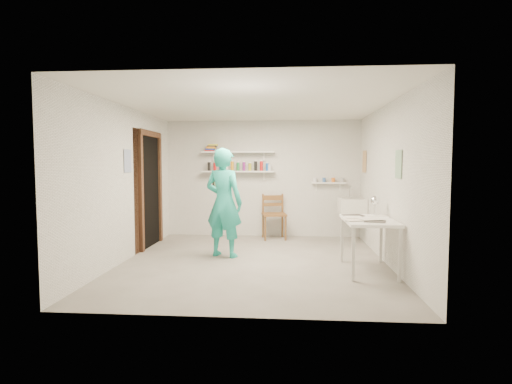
# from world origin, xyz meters

# --- Properties ---
(floor) EXTENTS (4.00, 4.50, 0.02)m
(floor) POSITION_xyz_m (0.00, 0.00, -0.01)
(floor) COLOR slate
(floor) RESTS_ON ground
(ceiling) EXTENTS (4.00, 4.50, 0.02)m
(ceiling) POSITION_xyz_m (0.00, 0.00, 2.41)
(ceiling) COLOR silver
(ceiling) RESTS_ON wall_back
(wall_back) EXTENTS (4.00, 0.02, 2.40)m
(wall_back) POSITION_xyz_m (0.00, 2.26, 1.20)
(wall_back) COLOR silver
(wall_back) RESTS_ON ground
(wall_front) EXTENTS (4.00, 0.02, 2.40)m
(wall_front) POSITION_xyz_m (0.00, -2.26, 1.20)
(wall_front) COLOR silver
(wall_front) RESTS_ON ground
(wall_left) EXTENTS (0.02, 4.50, 2.40)m
(wall_left) POSITION_xyz_m (-2.01, 0.00, 1.20)
(wall_left) COLOR silver
(wall_left) RESTS_ON ground
(wall_right) EXTENTS (0.02, 4.50, 2.40)m
(wall_right) POSITION_xyz_m (2.01, 0.00, 1.20)
(wall_right) COLOR silver
(wall_right) RESTS_ON ground
(doorway_recess) EXTENTS (0.02, 0.90, 2.00)m
(doorway_recess) POSITION_xyz_m (-1.99, 1.05, 1.00)
(doorway_recess) COLOR black
(doorway_recess) RESTS_ON wall_left
(corridor_box) EXTENTS (1.40, 1.50, 2.10)m
(corridor_box) POSITION_xyz_m (-2.70, 1.05, 1.05)
(corridor_box) COLOR brown
(corridor_box) RESTS_ON ground
(door_lintel) EXTENTS (0.06, 1.05, 0.10)m
(door_lintel) POSITION_xyz_m (-1.97, 1.05, 2.05)
(door_lintel) COLOR brown
(door_lintel) RESTS_ON wall_left
(door_jamb_near) EXTENTS (0.06, 0.10, 2.00)m
(door_jamb_near) POSITION_xyz_m (-1.97, 0.55, 1.00)
(door_jamb_near) COLOR brown
(door_jamb_near) RESTS_ON ground
(door_jamb_far) EXTENTS (0.06, 0.10, 2.00)m
(door_jamb_far) POSITION_xyz_m (-1.97, 1.55, 1.00)
(door_jamb_far) COLOR brown
(door_jamb_far) RESTS_ON ground
(shelf_lower) EXTENTS (1.50, 0.22, 0.03)m
(shelf_lower) POSITION_xyz_m (-0.50, 2.13, 1.35)
(shelf_lower) COLOR white
(shelf_lower) RESTS_ON wall_back
(shelf_upper) EXTENTS (1.50, 0.22, 0.03)m
(shelf_upper) POSITION_xyz_m (-0.50, 2.13, 1.75)
(shelf_upper) COLOR white
(shelf_upper) RESTS_ON wall_back
(ledge_shelf) EXTENTS (0.70, 0.14, 0.03)m
(ledge_shelf) POSITION_xyz_m (1.35, 2.17, 1.12)
(ledge_shelf) COLOR white
(ledge_shelf) RESTS_ON wall_back
(poster_left) EXTENTS (0.01, 0.28, 0.36)m
(poster_left) POSITION_xyz_m (-1.99, 0.05, 1.55)
(poster_left) COLOR #334C7F
(poster_left) RESTS_ON wall_left
(poster_right_a) EXTENTS (0.01, 0.34, 0.42)m
(poster_right_a) POSITION_xyz_m (1.99, 1.80, 1.55)
(poster_right_a) COLOR #995933
(poster_right_a) RESTS_ON wall_right
(poster_right_b) EXTENTS (0.01, 0.30, 0.38)m
(poster_right_b) POSITION_xyz_m (1.99, -0.55, 1.50)
(poster_right_b) COLOR #3F724C
(poster_right_b) RESTS_ON wall_right
(belfast_sink) EXTENTS (0.48, 0.60, 0.30)m
(belfast_sink) POSITION_xyz_m (1.75, 1.70, 0.70)
(belfast_sink) COLOR white
(belfast_sink) RESTS_ON wall_right
(man) EXTENTS (0.75, 0.62, 1.76)m
(man) POSITION_xyz_m (-0.52, 0.33, 0.88)
(man) COLOR #22AD9B
(man) RESTS_ON ground
(wall_clock) EXTENTS (0.31, 0.14, 0.32)m
(wall_clock) POSITION_xyz_m (-0.59, 0.53, 1.17)
(wall_clock) COLOR #C7B287
(wall_clock) RESTS_ON man
(wooden_chair) EXTENTS (0.53, 0.52, 0.99)m
(wooden_chair) POSITION_xyz_m (0.25, 1.90, 0.50)
(wooden_chair) COLOR brown
(wooden_chair) RESTS_ON ground
(work_table) EXTENTS (0.66, 1.11, 0.74)m
(work_table) POSITION_xyz_m (1.64, -0.42, 0.37)
(work_table) COLOR white
(work_table) RESTS_ON ground
(desk_lamp) EXTENTS (0.14, 0.14, 0.14)m
(desk_lamp) POSITION_xyz_m (1.82, 0.02, 0.96)
(desk_lamp) COLOR white
(desk_lamp) RESTS_ON work_table
(spray_cans) EXTENTS (1.34, 0.06, 0.17)m
(spray_cans) POSITION_xyz_m (-0.50, 2.13, 1.45)
(spray_cans) COLOR black
(spray_cans) RESTS_ON shelf_lower
(book_stack) EXTENTS (0.26, 0.14, 0.14)m
(book_stack) POSITION_xyz_m (-1.06, 2.13, 1.83)
(book_stack) COLOR red
(book_stack) RESTS_ON shelf_upper
(ledge_pots) EXTENTS (0.48, 0.07, 0.09)m
(ledge_pots) POSITION_xyz_m (1.35, 2.17, 1.18)
(ledge_pots) COLOR silver
(ledge_pots) RESTS_ON ledge_shelf
(papers) EXTENTS (0.30, 0.22, 0.02)m
(papers) POSITION_xyz_m (1.64, -0.42, 0.75)
(papers) COLOR silver
(papers) RESTS_ON work_table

